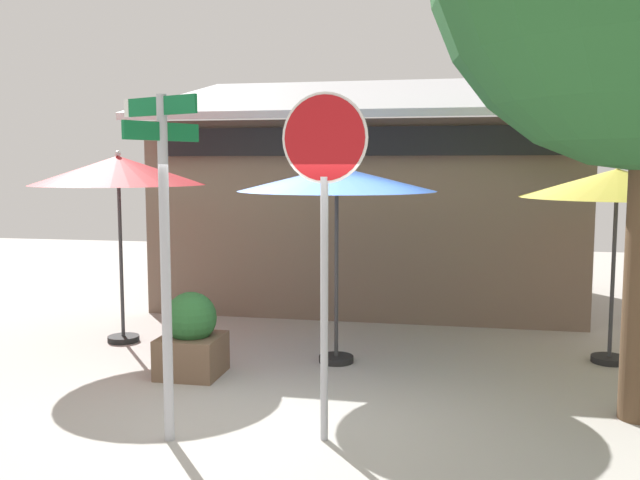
% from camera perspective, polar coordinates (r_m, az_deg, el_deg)
% --- Properties ---
extents(ground_plane, '(28.00, 28.00, 0.10)m').
position_cam_1_polar(ground_plane, '(7.48, -2.03, -13.67)').
color(ground_plane, '#ADA8A0').
extents(cafe_building, '(7.58, 4.84, 4.29)m').
position_cam_1_polar(cafe_building, '(12.90, 4.34, 2.70)').
color(cafe_building, '#705B4C').
rests_on(cafe_building, ground).
extents(street_sign_post, '(0.84, 0.78, 3.10)m').
position_cam_1_polar(street_sign_post, '(6.25, -12.71, 0.51)').
color(street_sign_post, '#A8AAB2').
rests_on(street_sign_post, ground).
extents(stop_sign, '(0.79, 0.15, 3.13)m').
position_cam_1_polar(stop_sign, '(6.08, 0.36, 3.32)').
color(stop_sign, '#A8AAB2').
rests_on(stop_sign, ground).
extents(patio_umbrella_crimson_left, '(2.38, 2.38, 2.69)m').
position_cam_1_polar(patio_umbrella_crimson_left, '(9.98, -16.30, 5.42)').
color(patio_umbrella_crimson_left, black).
rests_on(patio_umbrella_crimson_left, ground).
extents(patio_umbrella_royal_blue_center, '(2.46, 2.46, 2.55)m').
position_cam_1_polar(patio_umbrella_royal_blue_center, '(8.56, 1.38, 4.93)').
color(patio_umbrella_royal_blue_center, black).
rests_on(patio_umbrella_royal_blue_center, ground).
extents(patio_umbrella_mustard_right, '(2.35, 2.35, 2.52)m').
position_cam_1_polar(patio_umbrella_mustard_right, '(9.29, 23.31, 4.20)').
color(patio_umbrella_mustard_right, black).
rests_on(patio_umbrella_mustard_right, ground).
extents(sidewalk_planter, '(0.71, 0.71, 1.00)m').
position_cam_1_polar(sidewalk_planter, '(8.40, -10.57, -7.88)').
color(sidewalk_planter, brown).
rests_on(sidewalk_planter, ground).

